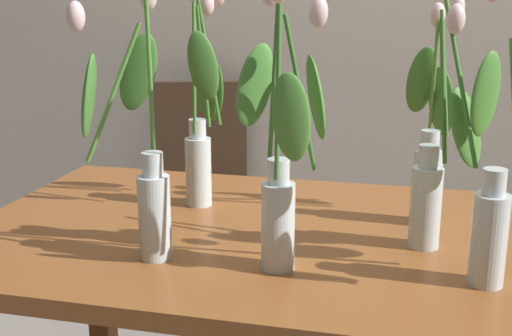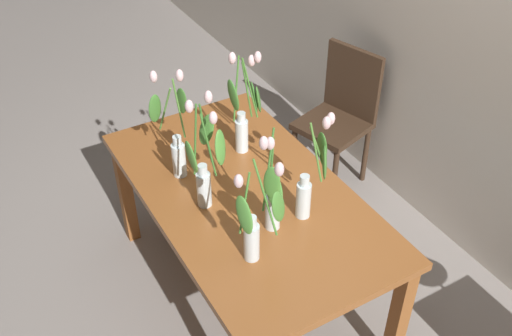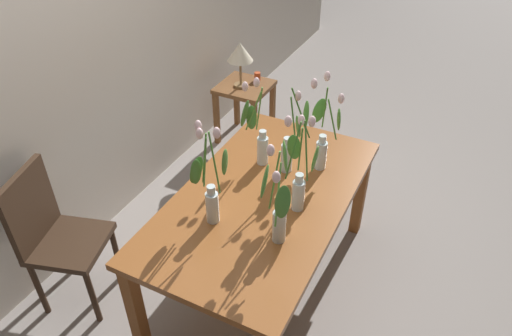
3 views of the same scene
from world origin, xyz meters
name	(u,v)px [view 2 (image 2 of 3)]	position (x,y,z in m)	size (l,w,h in m)	color
ground_plane	(247,292)	(0.00, 0.00, 0.00)	(18.00, 18.00, 0.00)	gray
room_wall_rear	(475,14)	(0.00, 1.34, 1.35)	(9.00, 0.10, 2.70)	silver
dining_table	(246,206)	(0.00, 0.00, 0.65)	(1.60, 0.90, 0.74)	brown
tulip_vase_0	(175,140)	(-0.30, -0.22, 0.94)	(0.18, 0.18, 0.57)	silver
tulip_vase_1	(205,167)	(-0.01, -0.20, 0.96)	(0.21, 0.19, 0.58)	silver
tulip_vase_2	(310,183)	(0.28, 0.17, 0.92)	(0.14, 0.16, 0.54)	silver
tulip_vase_3	(254,229)	(0.41, -0.19, 0.92)	(0.17, 0.21, 0.57)	silver
tulip_vase_4	(244,116)	(-0.30, 0.16, 0.95)	(0.14, 0.22, 0.58)	silver
tulip_vase_5	(272,200)	(0.29, -0.04, 0.92)	(0.17, 0.16, 0.59)	silver
dining_chair	(341,111)	(-0.61, 1.04, 0.52)	(0.50, 0.50, 0.93)	#382619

